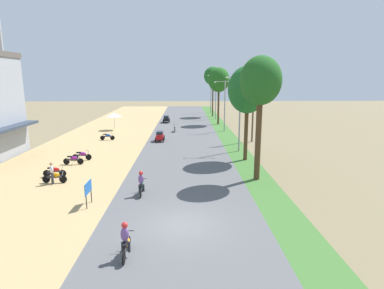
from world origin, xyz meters
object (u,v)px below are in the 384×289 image
(parked_motorbike_fifth, at_px, (108,136))
(streetlamp_far, at_px, (216,94))
(parked_motorbike_second, at_px, (55,171))
(motorbike_ahead_third, at_px, (175,128))
(parked_motorbike_third, at_px, (74,159))
(utility_pole_near, at_px, (253,103))
(motorbike_ahead_second, at_px, (141,183))
(motorbike_foreground_rider, at_px, (126,240))
(parked_motorbike_fourth, at_px, (82,155))
(median_tree_second, at_px, (248,90))
(pedestrian_on_shoulder, at_px, (52,172))
(median_tree_nearest, at_px, (261,83))
(median_tree_fourth, at_px, (213,76))
(streetlamp_near, at_px, (240,108))
(streetlamp_mid, at_px, (225,102))
(street_signboard, at_px, (88,189))
(streetlamp_farthest, at_px, (211,92))
(car_sedan_black, at_px, (166,119))
(median_tree_third, at_px, (219,80))
(parked_motorbike_nearest, at_px, (55,176))
(vendor_umbrella, at_px, (114,115))
(car_hatchback_red, at_px, (160,136))

(parked_motorbike_fifth, distance_m, streetlamp_far, 25.62)
(parked_motorbike_second, bearing_deg, motorbike_ahead_third, 67.23)
(parked_motorbike_second, bearing_deg, parked_motorbike_third, 86.76)
(utility_pole_near, bearing_deg, motorbike_ahead_third, 144.11)
(motorbike_ahead_second, bearing_deg, motorbike_foreground_rider, -87.49)
(parked_motorbike_third, distance_m, parked_motorbike_fourth, 1.57)
(parked_motorbike_fifth, relative_size, median_tree_second, 0.21)
(pedestrian_on_shoulder, xyz_separation_m, median_tree_nearest, (15.16, 0.79, 6.36))
(median_tree_fourth, bearing_deg, streetlamp_near, -89.65)
(median_tree_fourth, bearing_deg, utility_pole_near, -84.00)
(median_tree_nearest, xyz_separation_m, median_tree_second, (0.21, 5.85, -0.76))
(streetlamp_mid, xyz_separation_m, motorbike_ahead_third, (-7.13, -0.53, -3.67))
(parked_motorbike_third, bearing_deg, street_signboard, -66.26)
(median_tree_fourth, height_order, motorbike_ahead_second, median_tree_fourth)
(streetlamp_farthest, height_order, motorbike_foreground_rider, streetlamp_farthest)
(motorbike_ahead_second, bearing_deg, car_sedan_black, 90.59)
(parked_motorbike_fourth, xyz_separation_m, streetlamp_near, (15.37, 3.39, 4.02))
(street_signboard, bearing_deg, motorbike_foreground_rider, -60.18)
(parked_motorbike_fourth, bearing_deg, median_tree_third, 56.66)
(streetlamp_mid, xyz_separation_m, car_sedan_black, (-8.90, 9.05, -3.50))
(parked_motorbike_fifth, height_order, utility_pole_near, utility_pole_near)
(parked_motorbike_fourth, relative_size, median_tree_nearest, 0.20)
(parked_motorbike_nearest, bearing_deg, streetlamp_far, 67.29)
(vendor_umbrella, height_order, streetlamp_mid, streetlamp_mid)
(median_tree_second, bearing_deg, motorbike_ahead_second, -133.49)
(street_signboard, distance_m, car_hatchback_red, 19.96)
(parked_motorbike_fifth, xyz_separation_m, median_tree_third, (15.14, 13.33, 6.71))
(parked_motorbike_fifth, distance_m, car_sedan_black, 16.66)
(parked_motorbike_nearest, height_order, parked_motorbike_third, same)
(parked_motorbike_second, relative_size, car_sedan_black, 0.80)
(median_tree_third, bearing_deg, car_hatchback_red, -120.95)
(pedestrian_on_shoulder, bearing_deg, parked_motorbike_nearest, 69.34)
(median_tree_second, xyz_separation_m, motorbike_foreground_rider, (-8.23, -16.47, -5.71))
(parked_motorbike_fifth, xyz_separation_m, motorbike_ahead_third, (8.17, 5.80, 0.02))
(median_tree_second, distance_m, car_sedan_black, 27.51)
(streetlamp_farthest, relative_size, car_sedan_black, 3.43)
(streetlamp_far, bearing_deg, parked_motorbike_fifth, -127.28)
(parked_motorbike_fourth, bearing_deg, pedestrian_on_shoulder, -90.00)
(pedestrian_on_shoulder, distance_m, car_hatchback_red, 17.02)
(car_sedan_black, bearing_deg, median_tree_second, -70.64)
(vendor_umbrella, relative_size, motorbike_foreground_rider, 1.40)
(pedestrian_on_shoulder, relative_size, median_tree_fourth, 0.17)
(median_tree_third, bearing_deg, vendor_umbrella, -160.80)
(parked_motorbike_fifth, xyz_separation_m, pedestrian_on_shoulder, (-0.06, -16.63, 0.41))
(streetlamp_mid, bearing_deg, parked_motorbike_third, -131.56)
(median_tree_second, xyz_separation_m, streetlamp_farthest, (-0.01, 41.02, -2.03))
(median_tree_fourth, distance_m, streetlamp_far, 5.18)
(median_tree_fourth, distance_m, motorbike_ahead_second, 44.57)
(vendor_umbrella, height_order, streetlamp_near, streetlamp_near)
(streetlamp_farthest, xyz_separation_m, motorbike_ahead_second, (-8.54, -50.04, -3.68))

